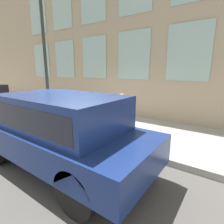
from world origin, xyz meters
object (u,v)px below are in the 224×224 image
(parked_truck_navy_near, at_px, (60,126))
(street_lamp, at_px, (43,28))
(fire_hydrant, at_px, (102,124))
(person, at_px, (122,111))

(parked_truck_navy_near, distance_m, street_lamp, 4.79)
(parked_truck_navy_near, relative_size, street_lamp, 0.75)
(fire_hydrant, relative_size, street_lamp, 0.13)
(parked_truck_navy_near, bearing_deg, street_lamp, 58.48)
(parked_truck_navy_near, bearing_deg, fire_hydrant, 8.51)
(person, bearing_deg, parked_truck_navy_near, 100.84)
(parked_truck_navy_near, height_order, street_lamp, street_lamp)
(fire_hydrant, height_order, street_lamp, street_lamp)
(person, relative_size, street_lamp, 0.23)
(fire_hydrant, height_order, person, person)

